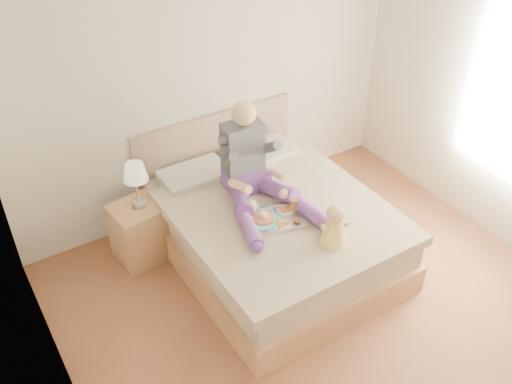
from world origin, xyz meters
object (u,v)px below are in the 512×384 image
bed (269,225)px  adult (253,171)px  tray (274,216)px  nightstand (141,232)px  baby (334,227)px

bed → adult: 0.57m
bed → adult: bearing=120.0°
tray → nightstand: bearing=151.7°
nightstand → adult: (0.92, -0.44, 0.58)m
nightstand → baby: (1.12, -1.31, 0.48)m
tray → baby: baby is taller
bed → baby: bearing=-80.3°
nightstand → tray: bearing=-50.3°
adult → tray: 0.45m
baby → bed: bearing=120.3°
nightstand → baby: size_ratio=1.54×
tray → baby: 0.55m
baby → tray: bearing=137.4°
tray → baby: bearing=-48.3°
nightstand → tray: tray is taller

